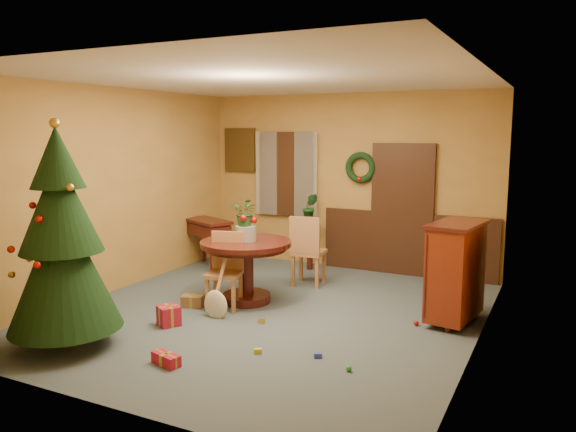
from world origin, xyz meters
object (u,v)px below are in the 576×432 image
Objects in this scene: dining_table at (246,259)px; christmas_tree at (62,241)px; chair_near at (226,267)px; sideboard at (456,269)px; writing_desk at (208,231)px.

dining_table is 2.47m from christmas_tree.
sideboard is at bearing 14.24° from chair_near.
chair_near is 2.88m from sideboard.
christmas_tree is 2.37× the size of writing_desk.
sideboard is (2.66, 0.40, 0.07)m from dining_table.
christmas_tree reaches higher than writing_desk.
chair_near is at bearing -165.76° from sideboard.
dining_table is 2.69m from sideboard.
dining_table is 0.34m from chair_near.
dining_table is 2.15m from writing_desk.
dining_table is at bearing 68.27° from christmas_tree.
sideboard is (2.79, 0.71, 0.13)m from chair_near.
christmas_tree is 1.98× the size of sideboard.
christmas_tree is at bearing -111.47° from chair_near.
christmas_tree is 4.45m from sideboard.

